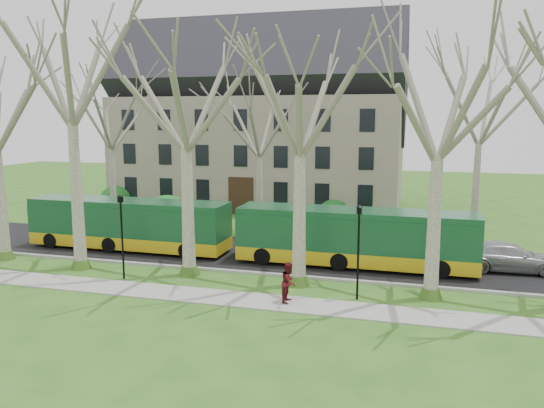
{
  "coord_description": "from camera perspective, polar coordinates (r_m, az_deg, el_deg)",
  "views": [
    {
      "loc": [
        8.38,
        -24.47,
        8.28
      ],
      "look_at": [
        0.86,
        3.0,
        3.58
      ],
      "focal_mm": 35.0,
      "sensor_mm": 36.0,
      "label": 1
    }
  ],
  "objects": [
    {
      "name": "ground",
      "position": [
        27.16,
        -3.46,
        -8.4
      ],
      "size": [
        120.0,
        120.0,
        0.0
      ],
      "primitive_type": "plane",
      "color": "#2E5E1A",
      "rests_on": "ground"
    },
    {
      "name": "sidewalk",
      "position": [
        24.92,
        -5.33,
        -10.0
      ],
      "size": [
        70.0,
        2.0,
        0.06
      ],
      "primitive_type": "cube",
      "color": "gray",
      "rests_on": "ground"
    },
    {
      "name": "road",
      "position": [
        32.19,
        -0.3,
        -5.47
      ],
      "size": [
        80.0,
        8.0,
        0.06
      ],
      "primitive_type": "cube",
      "color": "black",
      "rests_on": "ground"
    },
    {
      "name": "curb",
      "position": [
        28.5,
        -2.48,
        -7.38
      ],
      "size": [
        80.0,
        0.25,
        0.14
      ],
      "primitive_type": "cube",
      "color": "#A5A39E",
      "rests_on": "ground"
    },
    {
      "name": "building",
      "position": [
        50.56,
        -1.22,
        9.13
      ],
      "size": [
        26.5,
        12.2,
        16.0
      ],
      "color": "gray",
      "rests_on": "ground"
    },
    {
      "name": "tree_row_verge",
      "position": [
        26.18,
        -3.4,
        6.55
      ],
      "size": [
        49.0,
        7.0,
        14.0
      ],
      "color": "gray",
      "rests_on": "ground"
    },
    {
      "name": "tree_row_far",
      "position": [
        36.84,
        0.0,
        5.83
      ],
      "size": [
        33.0,
        7.0,
        12.0
      ],
      "color": "gray",
      "rests_on": "ground"
    },
    {
      "name": "lamp_row",
      "position": [
        25.57,
        -4.23,
        -3.55
      ],
      "size": [
        36.22,
        0.22,
        4.3
      ],
      "color": "black",
      "rests_on": "ground"
    },
    {
      "name": "hedges",
      "position": [
        41.27,
        -3.36,
        -0.8
      ],
      "size": [
        30.6,
        8.6,
        2.0
      ],
      "color": "#1C6428",
      "rests_on": "ground"
    },
    {
      "name": "bus_lead",
      "position": [
        34.36,
        -15.17,
        -2.06
      ],
      "size": [
        12.86,
        2.83,
        3.21
      ],
      "primitive_type": null,
      "rotation": [
        0.0,
        0.0,
        -0.01
      ],
      "color": "#164D2A",
      "rests_on": "road"
    },
    {
      "name": "bus_follow",
      "position": [
        29.79,
        8.88,
        -3.51
      ],
      "size": [
        13.09,
        2.79,
        3.27
      ],
      "primitive_type": null,
      "rotation": [
        0.0,
        0.0,
        -0.01
      ],
      "color": "#164D2A",
      "rests_on": "road"
    },
    {
      "name": "sedan",
      "position": [
        31.37,
        24.12,
        -5.22
      ],
      "size": [
        5.36,
        2.43,
        1.52
      ],
      "primitive_type": "imported",
      "rotation": [
        0.0,
        0.0,
        1.63
      ],
      "color": "#A8A8AC",
      "rests_on": "road"
    },
    {
      "name": "pedestrian_b",
      "position": [
        23.97,
        1.83,
        -8.4
      ],
      "size": [
        0.75,
        0.93,
        1.81
      ],
      "primitive_type": "imported",
      "rotation": [
        0.0,
        0.0,
        1.5
      ],
      "color": "#531317",
      "rests_on": "sidewalk"
    }
  ]
}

